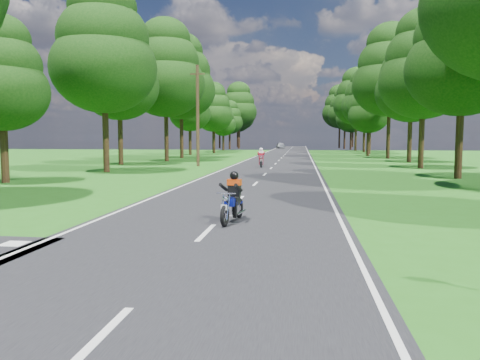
# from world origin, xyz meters

# --- Properties ---
(ground) EXTENTS (160.00, 160.00, 0.00)m
(ground) POSITION_xyz_m (0.00, 0.00, 0.00)
(ground) COLOR #225E15
(ground) RESTS_ON ground
(main_road) EXTENTS (7.00, 140.00, 0.02)m
(main_road) POSITION_xyz_m (0.00, 50.00, 0.01)
(main_road) COLOR black
(main_road) RESTS_ON ground
(road_markings) EXTENTS (7.40, 140.00, 0.01)m
(road_markings) POSITION_xyz_m (-0.14, 48.13, 0.02)
(road_markings) COLOR silver
(road_markings) RESTS_ON main_road
(treeline) EXTENTS (40.00, 115.35, 14.78)m
(treeline) POSITION_xyz_m (1.43, 60.06, 8.25)
(treeline) COLOR black
(treeline) RESTS_ON ground
(telegraph_pole) EXTENTS (1.20, 0.26, 8.00)m
(telegraph_pole) POSITION_xyz_m (-6.00, 28.00, 4.07)
(telegraph_pole) COLOR #382616
(telegraph_pole) RESTS_ON ground
(rider_near_blue) EXTENTS (0.77, 1.69, 1.36)m
(rider_near_blue) POSITION_xyz_m (0.42, 3.47, 0.70)
(rider_near_blue) COLOR navy
(rider_near_blue) RESTS_ON main_road
(rider_far_red) EXTENTS (0.76, 1.84, 1.50)m
(rider_far_red) POSITION_xyz_m (-0.87, 27.35, 0.77)
(rider_far_red) COLOR #A30C15
(rider_far_red) RESTS_ON main_road
(distant_car) EXTENTS (2.27, 4.13, 1.33)m
(distant_car) POSITION_xyz_m (-2.25, 92.29, 0.68)
(distant_car) COLOR #ADAFB4
(distant_car) RESTS_ON main_road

